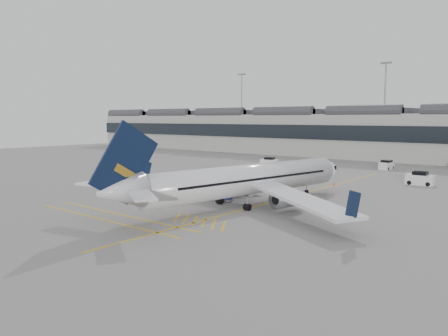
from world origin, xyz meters
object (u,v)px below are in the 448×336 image
Objects in this scene: baggage_cart_a at (246,188)px; ramp_agent_a at (248,186)px; pushback_tug at (174,192)px; ramp_agent_b at (222,188)px; belt_loader at (241,189)px; airliner_main at (244,180)px.

baggage_cart_a is 0.96× the size of ramp_agent_a.
ramp_agent_b is at bearing 35.15° from pushback_tug.
ramp_agent_a is at bearing 24.72° from belt_loader.
ramp_agent_a is (0.85, 0.37, 0.38)m from belt_loader.
belt_loader is 2.67× the size of baggage_cart_a.
pushback_tug is at bearing -110.00° from baggage_cart_a.
airliner_main is 7.18m from baggage_cart_a.
belt_loader is 2.55× the size of ramp_agent_a.
ramp_agent_b is 6.26m from pushback_tug.
belt_loader is 1.24m from baggage_cart_a.
ramp_agent_b is at bearing -121.37° from baggage_cart_a.
pushback_tug is (-9.97, -1.41, -2.17)m from airliner_main.
belt_loader is at bearing 139.44° from airliner_main.
airliner_main is 11.21× the size of pushback_tug.
baggage_cart_a is (1.14, -0.38, 0.27)m from belt_loader.
airliner_main is 7.92m from ramp_agent_a.
ramp_agent_a is at bearing -174.11° from ramp_agent_b.
ramp_agent_a is at bearing 131.63° from baggage_cart_a.
belt_loader reaches higher than pushback_tug.
belt_loader is 2.77× the size of ramp_agent_b.
airliner_main is at bearing -12.01° from pushback_tug.
ramp_agent_a is at bearing 132.74° from airliner_main.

